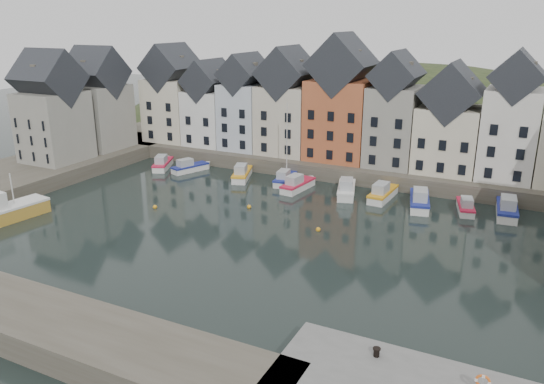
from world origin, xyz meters
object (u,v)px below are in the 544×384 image
Objects in this scene: mooring_bollard at (377,352)px; life_ring_post at (483,382)px; boat_a at (163,164)px; boat_d at (285,178)px.

mooring_bollard is 6.12m from life_ring_post.
life_ring_post is at bearing -8.47° from mooring_bollard.
boat_d is (19.72, 1.22, 0.02)m from boat_a.
mooring_bollard is (42.41, -34.35, 1.61)m from boat_a.
boat_a is 0.58× the size of boat_d.
boat_d reaches higher than life_ring_post.
boat_a is 54.60m from mooring_bollard.
life_ring_post is (28.72, -36.47, 2.14)m from boat_d.
boat_d is at bearing 128.22° from life_ring_post.
boat_a is 59.95m from life_ring_post.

